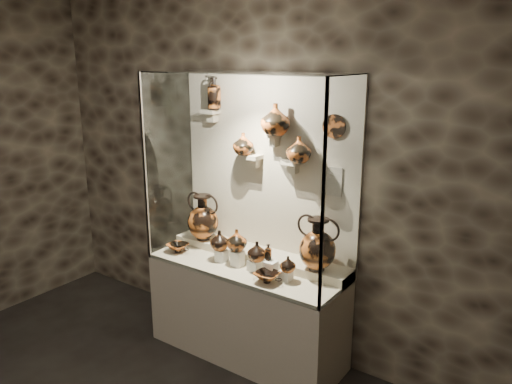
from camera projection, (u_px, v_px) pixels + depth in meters
wall_back at (268, 168)px, 4.21m from camera, size 5.00×0.02×3.20m
plinth at (247, 311)px, 4.28m from camera, size 1.70×0.60×0.80m
front_tier at (246, 267)px, 4.17m from camera, size 1.68×0.58×0.03m
rear_tier at (258, 256)px, 4.30m from camera, size 1.70×0.25×0.10m
back_panel at (268, 168)px, 4.21m from camera, size 1.70×0.03×1.60m
glass_front at (222, 183)px, 3.73m from camera, size 1.70×0.01×1.60m
glass_left at (169, 163)px, 4.43m from camera, size 0.01×0.60×1.60m
glass_right at (343, 191)px, 3.49m from camera, size 0.01×0.60×1.60m
glass_top at (245, 73)px, 3.75m from camera, size 1.70×0.60×0.01m
frame_post_left at (145, 169)px, 4.20m from camera, size 0.02×0.02×1.60m
frame_post_right at (323, 201)px, 3.27m from camera, size 0.02×0.02×1.60m
pedestal_a at (222, 256)px, 4.23m from camera, size 0.09×0.09×0.10m
pedestal_b at (238, 258)px, 4.13m from camera, size 0.09×0.09×0.13m
pedestal_c at (255, 265)px, 4.05m from camera, size 0.09×0.09×0.09m
pedestal_d at (271, 268)px, 3.95m from camera, size 0.09×0.09×0.12m
pedestal_e at (286, 275)px, 3.88m from camera, size 0.09×0.09×0.08m
bracket_ul at (211, 112)px, 4.34m from camera, size 0.14×0.12×0.04m
bracket_ca at (253, 157)px, 4.18m from camera, size 0.14×0.12×0.04m
bracket_cb at (273, 135)px, 4.02m from camera, size 0.10×0.12×0.04m
bracket_cc at (292, 162)px, 3.97m from camera, size 0.14×0.12×0.04m
amphora_left at (203, 217)px, 4.50m from camera, size 0.39×0.39×0.42m
amphora_right at (317, 244)px, 3.85m from camera, size 0.45×0.45×0.42m
jug_a at (220, 240)px, 4.21m from camera, size 0.17×0.17×0.17m
jug_b at (237, 240)px, 4.12m from camera, size 0.21×0.21×0.18m
jug_c at (257, 251)px, 4.00m from camera, size 0.19×0.19×0.16m
jug_e at (288, 264)px, 3.83m from camera, size 0.13×0.13×0.13m
lekythos_small at (268, 251)px, 3.95m from camera, size 0.06×0.06×0.15m
kylix_left at (178, 247)px, 4.43m from camera, size 0.25×0.21×0.09m
kylix_right at (267, 276)px, 3.84m from camera, size 0.25×0.22×0.10m
lekythos_tall at (214, 92)px, 4.25m from camera, size 0.16×0.16×0.31m
ovoid_vase_a at (243, 144)px, 4.16m from camera, size 0.18×0.18×0.18m
ovoid_vase_b at (276, 119)px, 3.89m from camera, size 0.24×0.24×0.25m
ovoid_vase_c at (299, 149)px, 3.85m from camera, size 0.25×0.25×0.20m
wall_plate at (334, 126)px, 3.74m from camera, size 0.18×0.02×0.18m
info_placard at (331, 181)px, 3.86m from camera, size 0.17×0.01×0.23m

